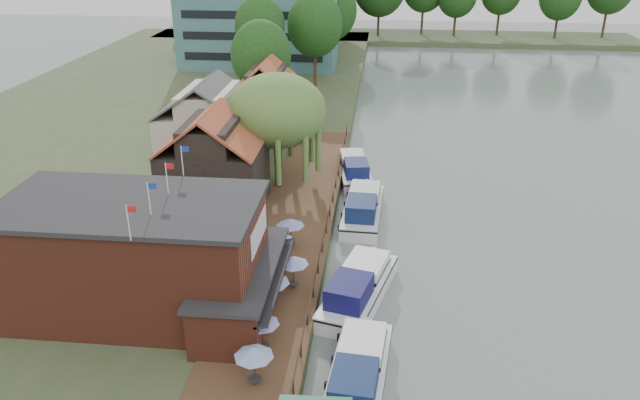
{
  "coord_description": "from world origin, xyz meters",
  "views": [
    {
      "loc": [
        -1.34,
        -32.77,
        23.36
      ],
      "look_at": [
        -6.0,
        12.0,
        3.0
      ],
      "focal_mm": 35.0,
      "sensor_mm": 36.0,
      "label": 1
    }
  ],
  "objects_px": {
    "umbrella_0": "(254,366)",
    "cottage_b": "(210,123)",
    "cottage_a": "(214,160)",
    "umbrella_4": "(280,248)",
    "cruiser_1": "(358,283)",
    "cruiser_3": "(354,167)",
    "cottage_c": "(267,100)",
    "umbrella_2": "(270,291)",
    "hotel_block": "(259,27)",
    "cruiser_0": "(358,368)",
    "umbrella_1": "(263,333)",
    "cruiser_2": "(363,205)",
    "umbrella_5": "(291,233)",
    "pub": "(166,257)",
    "willow": "(277,132)",
    "umbrella_3": "(293,272)"
  },
  "relations": [
    {
      "from": "umbrella_2",
      "to": "cruiser_2",
      "type": "distance_m",
      "value": 16.48
    },
    {
      "from": "willow",
      "to": "umbrella_2",
      "type": "distance_m",
      "value": 20.02
    },
    {
      "from": "hotel_block",
      "to": "cruiser_3",
      "type": "bearing_deg",
      "value": -68.42
    },
    {
      "from": "hotel_block",
      "to": "cruiser_0",
      "type": "height_order",
      "value": "hotel_block"
    },
    {
      "from": "umbrella_1",
      "to": "umbrella_4",
      "type": "height_order",
      "value": "same"
    },
    {
      "from": "pub",
      "to": "cruiser_2",
      "type": "height_order",
      "value": "pub"
    },
    {
      "from": "umbrella_4",
      "to": "pub",
      "type": "bearing_deg",
      "value": -133.97
    },
    {
      "from": "cruiser_2",
      "to": "umbrella_3",
      "type": "bearing_deg",
      "value": -104.49
    },
    {
      "from": "cottage_c",
      "to": "cruiser_0",
      "type": "height_order",
      "value": "cottage_c"
    },
    {
      "from": "cottage_a",
      "to": "cottage_b",
      "type": "xyz_separation_m",
      "value": [
        -3.0,
        10.0,
        0.0
      ]
    },
    {
      "from": "hotel_block",
      "to": "cottage_c",
      "type": "relative_size",
      "value": 2.99
    },
    {
      "from": "umbrella_2",
      "to": "umbrella_4",
      "type": "bearing_deg",
      "value": 92.99
    },
    {
      "from": "umbrella_0",
      "to": "hotel_block",
      "type": "bearing_deg",
      "value": 100.69
    },
    {
      "from": "hotel_block",
      "to": "cottage_c",
      "type": "distance_m",
      "value": 37.9
    },
    {
      "from": "umbrella_0",
      "to": "cottage_b",
      "type": "bearing_deg",
      "value": 108.64
    },
    {
      "from": "umbrella_4",
      "to": "cruiser_1",
      "type": "bearing_deg",
      "value": -23.62
    },
    {
      "from": "willow",
      "to": "cruiser_2",
      "type": "height_order",
      "value": "willow"
    },
    {
      "from": "cottage_a",
      "to": "umbrella_0",
      "type": "bearing_deg",
      "value": -70.47
    },
    {
      "from": "cottage_b",
      "to": "willow",
      "type": "relative_size",
      "value": 0.92
    },
    {
      "from": "umbrella_1",
      "to": "umbrella_3",
      "type": "bearing_deg",
      "value": 83.38
    },
    {
      "from": "pub",
      "to": "cottage_b",
      "type": "height_order",
      "value": "cottage_b"
    },
    {
      "from": "cottage_c",
      "to": "umbrella_1",
      "type": "xyz_separation_m",
      "value": [
        6.52,
        -37.72,
        -2.96
      ]
    },
    {
      "from": "cottage_c",
      "to": "umbrella_4",
      "type": "height_order",
      "value": "cottage_c"
    },
    {
      "from": "cruiser_0",
      "to": "cruiser_3",
      "type": "bearing_deg",
      "value": 98.33
    },
    {
      "from": "cottage_c",
      "to": "umbrella_0",
      "type": "distance_m",
      "value": 41.15
    },
    {
      "from": "hotel_block",
      "to": "cruiser_3",
      "type": "distance_m",
      "value": 49.55
    },
    {
      "from": "umbrella_0",
      "to": "umbrella_1",
      "type": "distance_m",
      "value": 2.78
    },
    {
      "from": "cruiser_3",
      "to": "cruiser_1",
      "type": "bearing_deg",
      "value": -95.39
    },
    {
      "from": "cottage_b",
      "to": "cruiser_3",
      "type": "height_order",
      "value": "cottage_b"
    },
    {
      "from": "umbrella_2",
      "to": "cruiser_0",
      "type": "xyz_separation_m",
      "value": [
        5.74,
        -5.43,
        -1.03
      ]
    },
    {
      "from": "cruiser_3",
      "to": "cottage_c",
      "type": "bearing_deg",
      "value": 129.88
    },
    {
      "from": "cruiser_3",
      "to": "cruiser_0",
      "type": "bearing_deg",
      "value": -95.69
    },
    {
      "from": "willow",
      "to": "cruiser_1",
      "type": "bearing_deg",
      "value": -63.81
    },
    {
      "from": "cottage_a",
      "to": "cottage_c",
      "type": "xyz_separation_m",
      "value": [
        1.0,
        19.0,
        0.0
      ]
    },
    {
      "from": "umbrella_1",
      "to": "cruiser_1",
      "type": "bearing_deg",
      "value": 55.84
    },
    {
      "from": "pub",
      "to": "cottage_a",
      "type": "xyz_separation_m",
      "value": [
        -1.0,
        15.0,
        0.6
      ]
    },
    {
      "from": "cruiser_2",
      "to": "cottage_b",
      "type": "bearing_deg",
      "value": 152.59
    },
    {
      "from": "umbrella_0",
      "to": "cruiser_0",
      "type": "relative_size",
      "value": 0.23
    },
    {
      "from": "umbrella_5",
      "to": "cruiser_3",
      "type": "height_order",
      "value": "umbrella_5"
    },
    {
      "from": "pub",
      "to": "umbrella_2",
      "type": "bearing_deg",
      "value": 5.09
    },
    {
      "from": "umbrella_1",
      "to": "cottage_b",
      "type": "bearing_deg",
      "value": 110.12
    },
    {
      "from": "cruiser_2",
      "to": "umbrella_5",
      "type": "bearing_deg",
      "value": -120.58
    },
    {
      "from": "cruiser_0",
      "to": "cottage_c",
      "type": "bearing_deg",
      "value": 111.9
    },
    {
      "from": "umbrella_4",
      "to": "cruiser_2",
      "type": "relative_size",
      "value": 0.22
    },
    {
      "from": "cottage_b",
      "to": "umbrella_4",
      "type": "xyz_separation_m",
      "value": [
        9.91,
        -18.87,
        -2.96
      ]
    },
    {
      "from": "cottage_a",
      "to": "umbrella_3",
      "type": "distance_m",
      "value": 14.92
    },
    {
      "from": "cottage_c",
      "to": "cruiser_1",
      "type": "height_order",
      "value": "cottage_c"
    },
    {
      "from": "cruiser_2",
      "to": "cruiser_3",
      "type": "height_order",
      "value": "cruiser_2"
    },
    {
      "from": "cottage_a",
      "to": "cruiser_0",
      "type": "height_order",
      "value": "cottage_a"
    },
    {
      "from": "umbrella_2",
      "to": "cruiser_3",
      "type": "xyz_separation_m",
      "value": [
        3.89,
        24.7,
        -1.1
      ]
    }
  ]
}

